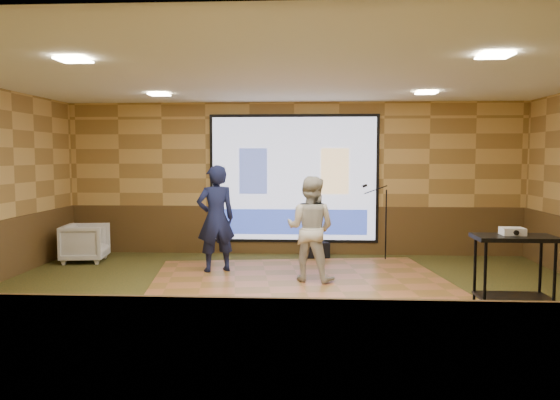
# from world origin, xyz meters

# --- Properties ---
(ground) EXTENTS (9.00, 9.00, 0.00)m
(ground) POSITION_xyz_m (0.00, 0.00, 0.00)
(ground) COLOR #263417
(ground) RESTS_ON ground
(room_shell) EXTENTS (9.04, 7.04, 3.02)m
(room_shell) POSITION_xyz_m (0.00, 0.00, 2.09)
(room_shell) COLOR tan
(room_shell) RESTS_ON ground
(wainscot_back) EXTENTS (9.00, 0.04, 0.95)m
(wainscot_back) POSITION_xyz_m (0.00, 3.48, 0.47)
(wainscot_back) COLOR #503C1A
(wainscot_back) RESTS_ON ground
(wainscot_front) EXTENTS (9.00, 0.04, 0.95)m
(wainscot_front) POSITION_xyz_m (0.00, -3.48, 0.47)
(wainscot_front) COLOR #503C1A
(wainscot_front) RESTS_ON ground
(projector_screen) EXTENTS (3.32, 0.06, 2.52)m
(projector_screen) POSITION_xyz_m (0.00, 3.44, 1.47)
(projector_screen) COLOR black
(projector_screen) RESTS_ON room_shell
(downlight_nw) EXTENTS (0.32, 0.32, 0.02)m
(downlight_nw) POSITION_xyz_m (-2.20, 1.80, 2.97)
(downlight_nw) COLOR #FFEABF
(downlight_nw) RESTS_ON room_shell
(downlight_ne) EXTENTS (0.32, 0.32, 0.02)m
(downlight_ne) POSITION_xyz_m (2.20, 1.80, 2.97)
(downlight_ne) COLOR #FFEABF
(downlight_ne) RESTS_ON room_shell
(downlight_sw) EXTENTS (0.32, 0.32, 0.02)m
(downlight_sw) POSITION_xyz_m (-2.20, -1.50, 2.97)
(downlight_sw) COLOR #FFEABF
(downlight_sw) RESTS_ON room_shell
(downlight_se) EXTENTS (0.32, 0.32, 0.02)m
(downlight_se) POSITION_xyz_m (2.20, -1.50, 2.97)
(downlight_se) COLOR #FFEABF
(downlight_se) RESTS_ON room_shell
(dance_floor) EXTENTS (4.96, 4.04, 0.03)m
(dance_floor) POSITION_xyz_m (0.17, 1.04, 0.02)
(dance_floor) COLOR #A8663D
(dance_floor) RESTS_ON ground
(player_left) EXTENTS (0.76, 0.66, 1.77)m
(player_left) POSITION_xyz_m (-1.24, 1.63, 0.92)
(player_left) COLOR #12183B
(player_left) RESTS_ON dance_floor
(player_right) EXTENTS (0.94, 0.83, 1.61)m
(player_right) POSITION_xyz_m (0.33, 1.04, 0.84)
(player_right) COLOR beige
(player_right) RESTS_ON dance_floor
(av_table) EXTENTS (0.95, 0.50, 1.00)m
(av_table) POSITION_xyz_m (2.78, -0.64, 0.70)
(av_table) COLOR black
(av_table) RESTS_ON ground
(projector) EXTENTS (0.27, 0.22, 0.09)m
(projector) POSITION_xyz_m (2.77, -0.58, 1.04)
(projector) COLOR silver
(projector) RESTS_ON av_table
(mic_stand) EXTENTS (0.56, 0.23, 1.44)m
(mic_stand) POSITION_xyz_m (1.67, 2.85, 0.49)
(mic_stand) COLOR black
(mic_stand) RESTS_ON ground
(banquet_chair) EXTENTS (0.86, 0.84, 0.70)m
(banquet_chair) POSITION_xyz_m (-3.82, 2.46, 0.35)
(banquet_chair) COLOR gray
(banquet_chair) RESTS_ON ground
(duffel_bag) EXTENTS (0.57, 0.49, 0.30)m
(duffel_bag) POSITION_xyz_m (0.42, 3.05, 0.15)
(duffel_bag) COLOR black
(duffel_bag) RESTS_ON ground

